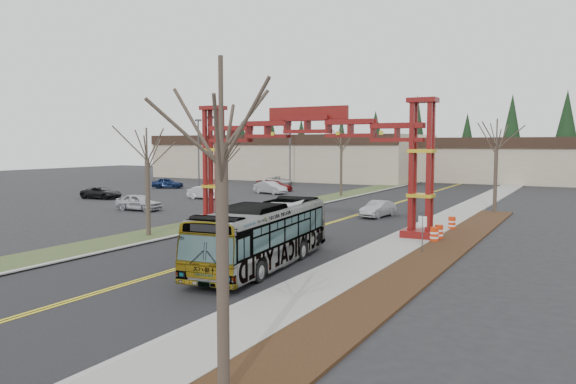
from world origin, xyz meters
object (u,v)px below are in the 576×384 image
Objects in this scene: bare_tree_median_near at (147,160)px; bare_tree_median_mid at (225,153)px; transit_bus at (263,235)px; light_pole_mid at (199,149)px; barrel_mid at (439,233)px; gateway_arch at (307,145)px; light_pole_near at (211,154)px; parked_car_mid_b at (168,183)px; bare_tree_right_near at (221,145)px; street_sign at (423,227)px; parked_car_mid_a at (275,186)px; bare_tree_right_far at (497,144)px; parked_car_far_a at (270,188)px; parked_car_near_b at (206,193)px; bare_tree_median_far at (341,145)px; light_pole_far at (290,146)px; barrel_south at (434,235)px; parked_car_near_a at (139,202)px; parked_car_far_b at (279,181)px; retail_building_west at (293,157)px; parked_car_near_c at (101,193)px; silver_sedan at (378,209)px; barrel_north at (452,224)px; retail_building_east at (540,160)px.

bare_tree_median_mid is at bearing 90.00° from bare_tree_median_near.
light_pole_mid is at bearing 124.86° from transit_bus.
gateway_arch is at bearing -178.26° from barrel_mid.
parked_car_mid_b is at bearing 141.14° from light_pole_near.
bare_tree_right_near is 3.84× the size of street_sign.
transit_bus is 17.67m from bare_tree_median_mid.
parked_car_mid_a is 30.70m from bare_tree_right_far.
parked_car_near_b is at bearing 177.64° from parked_car_far_a.
bare_tree_median_far is (-8.00, 24.63, -0.05)m from gateway_arch.
bare_tree_right_far is 0.84× the size of light_pole_far.
street_sign is 2.16× the size of barrel_south.
bare_tree_right_near is (28.67, -27.45, 5.27)m from parked_car_near_a.
light_pole_far reaches higher than parked_car_far_a.
parked_car_far_b is 0.49× the size of light_pole_mid.
parked_car_mid_b is 16.60m from parked_car_far_a.
parked_car_far_b is 38.58m from bare_tree_median_mid.
bare_tree_right_far is (18.00, -7.88, 0.06)m from bare_tree_median_far.
light_pole_near is at bearing -49.13° from light_pole_mid.
bare_tree_right_far is (18.00, 24.04, 0.96)m from bare_tree_median_near.
parked_car_near_a reaches higher than parked_car_far_a.
parked_car_near_a is 0.96× the size of parked_car_far_b.
gateway_arch reaches higher than light_pole_near.
parked_car_near_a is 8.48m from light_pole_near.
bare_tree_median_far is 19.65m from bare_tree_right_far.
light_pole_far is at bearing 119.89° from gateway_arch.
parked_car_near_c is at bearing -90.02° from retail_building_west.
bare_tree_median_mid is (25.34, -22.64, 4.63)m from parked_car_mid_b.
gateway_arch is 10.69m from silver_sedan.
parked_car_near_a is 0.55× the size of bare_tree_right_near.
parked_car_mid_a is 4.82× the size of barrel_mid.
parked_car_far_a is at bearing -69.31° from light_pole_far.
light_pole_near is at bearing -143.08° from parked_car_far_b.
barrel_north is (-1.06, 29.13, -5.54)m from bare_tree_right_near.
light_pole_near is (7.66, -27.08, 4.40)m from parked_car_far_b.
retail_building_east is 5.15× the size of bare_tree_median_mid.
parked_car_near_a is (-28.67, -58.86, -2.76)m from retail_building_east.
parked_car_mid_b is 46.49m from barrel_north.
retail_building_west is 10.93× the size of parked_car_mid_b.
parked_car_near_b reaches higher than silver_sedan.
barrel_north is at bearing -140.00° from parked_car_mid_a.
bare_tree_median_mid is 0.93× the size of bare_tree_median_far.
parked_car_mid_b is 23.50m from light_pole_near.
bare_tree_right_near reaches higher than parked_car_near_c.
retail_building_west is 18.87m from parked_car_far_b.
silver_sedan is at bearing -1.87° from light_pole_near.
bare_tree_median_near is 18.45m from light_pole_near.
bare_tree_median_near reaches higher than barrel_south.
light_pole_mid is at bearing -95.51° from parked_car_mid_b.
barrel_mid is (17.12, -1.20, -4.86)m from bare_tree_median_mid.
parked_car_near_b is 11.64m from parked_car_near_c.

